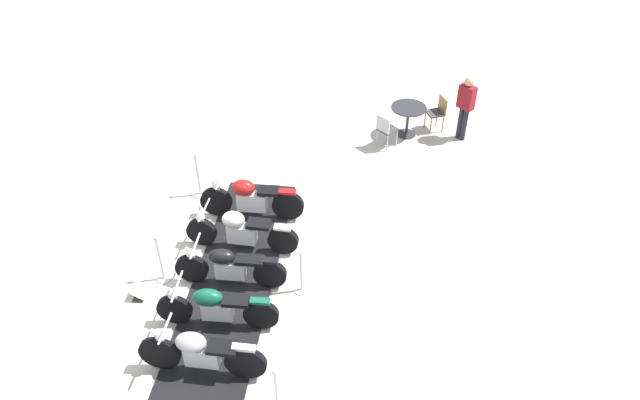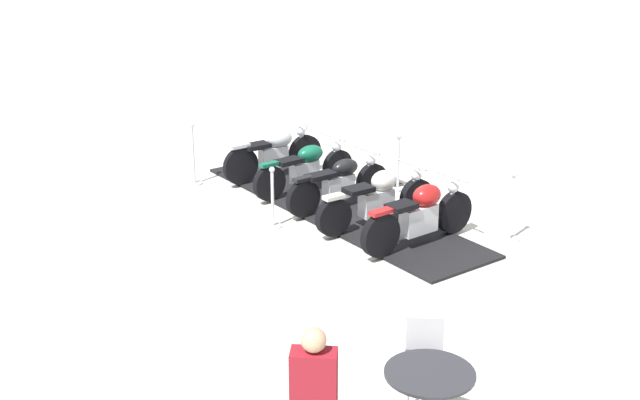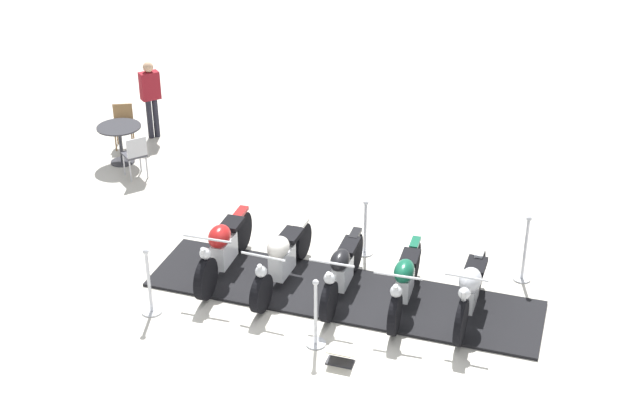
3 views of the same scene
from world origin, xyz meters
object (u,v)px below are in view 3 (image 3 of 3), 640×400
Objects in this scene: cafe_chair_across_table at (135,153)px; motorcycle_maroon at (223,247)px; motorcycle_chrome at (470,289)px; stanchion_left_rear at (524,257)px; stanchion_right_mid at (316,322)px; motorcycle_cream at (281,259)px; bystander_person at (150,93)px; cafe_table at (120,135)px; motorcycle_black at (342,270)px; cafe_chair_near_table at (123,122)px; stanchion_left_mid at (365,235)px; stanchion_right_front at (150,291)px; info_placard at (340,359)px; motorcycle_forest at (405,280)px.

motorcycle_maroon is at bearing 178.27° from cafe_chair_across_table.
motorcycle_chrome is 1.50m from stanchion_left_rear.
stanchion_right_mid is 6.41m from cafe_chair_across_table.
bystander_person is (-4.15, -5.02, 0.52)m from motorcycle_cream.
motorcycle_cream is at bearing 60.30° from cafe_table.
motorcycle_chrome is 8.87m from bystander_person.
stanchion_right_mid is at bearing 56.47° from cafe_table.
motorcycle_black is 1.00× the size of motorcycle_chrome.
bystander_person reaches higher than stanchion_right_mid.
motorcycle_cream is at bearing -63.99° from stanchion_left_rear.
cafe_chair_near_table is at bearing -124.67° from motorcycle_black.
stanchion_left_mid is 6.52m from cafe_chair_near_table.
motorcycle_cream is 2.24× the size of stanchion_left_mid.
motorcycle_maroon is 1.97× the size of stanchion_right_front.
info_placard is (1.54, 0.60, -0.41)m from motorcycle_black.
stanchion_right_front is at bearing -5.60° from info_placard.
stanchion_right_mid is (1.28, 0.12, -0.09)m from motorcycle_black.
cafe_chair_across_table is (1.18, 1.08, -0.01)m from cafe_chair_near_table.
stanchion_right_front reaches higher than motorcycle_forest.
cafe_chair_across_table is (-3.52, -5.35, 0.13)m from stanchion_right_mid.
stanchion_left_mid is 0.60× the size of bystander_person.
motorcycle_chrome is 8.26m from cafe_table.
motorcycle_black is 2.37× the size of cafe_chair_across_table.
motorcycle_forest is 8.05m from bystander_person.
cafe_table is (-2.53, -7.86, 0.08)m from motorcycle_chrome.
stanchion_left_rear reaches higher than stanchion_right_mid.
motorcycle_black is at bearing -92.62° from motorcycle_forest.
stanchion_right_mid is 8.15m from bystander_person.
motorcycle_chrome is at bearing -19.97° from stanchion_left_rear.
motorcycle_chrome is at bearing -133.65° from info_placard.
motorcycle_black is 1.88× the size of stanchion_right_front.
stanchion_left_mid is (-1.26, -1.11, -0.13)m from motorcycle_forest.
info_placard is at bearing 89.80° from stanchion_right_front.
motorcycle_maroon is at bearing 53.68° from cafe_table.
stanchion_left_rear is 3.65m from info_placard.
cafe_chair_near_table is at bearing -101.79° from stanchion_left_rear.
motorcycle_black is at bearing 65.35° from cafe_table.
motorcycle_black is at bearing -174.63° from stanchion_right_mid.
motorcycle_forest is 1.93× the size of stanchion_right_mid.
motorcycle_cream reaches higher than cafe_table.
motorcycle_forest is at bearing 147.78° from stanchion_right_mid.
stanchion_left_rear reaches higher than motorcycle_cream.
motorcycle_maroon is at bearing -50.09° from stanchion_left_mid.
cafe_table is (-2.63, -6.88, 0.11)m from motorcycle_forest.
bystander_person reaches higher than cafe_chair_across_table.
motorcycle_cream reaches higher than info_placard.
motorcycle_forest is 1.92× the size of stanchion_right_front.
motorcycle_chrome is (-0.10, 0.98, 0.04)m from motorcycle_forest.
motorcycle_cream is 1.96× the size of stanchion_left_rear.
cafe_chair_near_table is at bearing -115.87° from motorcycle_chrome.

